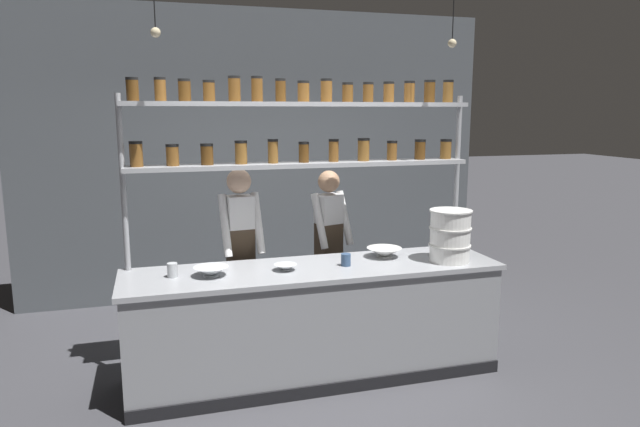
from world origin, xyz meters
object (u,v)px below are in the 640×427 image
prep_bowl_near_left (285,267)px  serving_cup_front (346,260)px  chef_center (329,243)px  spice_shelf_unit (303,136)px  prep_bowl_center_back (384,253)px  prep_bowl_center_front (211,272)px  chef_left (241,250)px  container_stack (450,236)px  serving_cup_by_board (172,270)px

prep_bowl_near_left → serving_cup_front: size_ratio=1.84×
chef_center → spice_shelf_unit: bearing=-146.7°
prep_bowl_near_left → prep_bowl_center_back: (0.90, 0.17, 0.02)m
prep_bowl_center_front → chef_left: bearing=62.9°
spice_shelf_unit → container_stack: (1.12, -0.47, -0.80)m
prep_bowl_center_back → chef_left: bearing=158.3°
spice_shelf_unit → prep_bowl_center_front: spice_shelf_unit is taller
spice_shelf_unit → prep_bowl_near_left: spice_shelf_unit is taller
spice_shelf_unit → serving_cup_by_board: size_ratio=26.60×
prep_bowl_center_front → prep_bowl_center_back: (1.47, 0.16, 0.00)m
chef_center → prep_bowl_near_left: (-0.61, -0.81, 0.03)m
serving_cup_front → serving_cup_by_board: (-1.35, 0.06, 0.01)m
chef_left → prep_bowl_near_left: 0.68m
prep_bowl_near_left → spice_shelf_unit: bearing=56.1°
spice_shelf_unit → container_stack: spice_shelf_unit is taller
prep_bowl_center_back → prep_bowl_center_front: bearing=-173.8°
chef_left → serving_cup_front: size_ratio=16.81×
prep_bowl_near_left → container_stack: bearing=-4.6°
chef_center → prep_bowl_center_back: (0.29, -0.65, 0.04)m
spice_shelf_unit → container_stack: size_ratio=6.71×
prep_bowl_center_back → serving_cup_by_board: bearing=-176.5°
chef_left → prep_bowl_near_left: chef_left is taller
chef_left → container_stack: bearing=-31.2°
serving_cup_front → prep_bowl_center_back: bearing=22.7°
container_stack → prep_bowl_near_left: 1.38m
chef_left → prep_bowl_near_left: bearing=-74.6°
container_stack → prep_bowl_center_front: 1.95m
container_stack → serving_cup_front: container_stack is taller
prep_bowl_center_back → serving_cup_front: bearing=-157.3°
chef_left → prep_bowl_center_back: chef_left is taller
prep_bowl_center_front → serving_cup_by_board: 0.29m
prep_bowl_center_front → serving_cup_front: (1.07, -0.01, 0.01)m
spice_shelf_unit → container_stack: bearing=-22.7°
spice_shelf_unit → serving_cup_front: 1.07m
spice_shelf_unit → prep_bowl_near_left: size_ratio=15.91×
prep_bowl_near_left → prep_bowl_center_front: size_ratio=0.68×
container_stack → prep_bowl_near_left: size_ratio=2.37×
chef_left → serving_cup_by_board: bearing=-143.3°
container_stack → chef_center: bearing=129.3°
serving_cup_by_board → spice_shelf_unit: bearing=15.4°
chef_center → prep_bowl_near_left: size_ratio=8.81×
chef_left → serving_cup_front: bearing=-46.7°
chef_left → prep_bowl_center_front: 0.69m
chef_center → prep_bowl_center_front: 1.43m
chef_left → prep_bowl_center_back: bearing=-28.5°
spice_shelf_unit → serving_cup_front: (0.25, -0.36, -0.97)m
chef_center → serving_cup_by_board: bearing=-170.5°
prep_bowl_center_back → spice_shelf_unit: bearing=163.5°
prep_bowl_near_left → prep_bowl_center_back: prep_bowl_center_back is taller
prep_bowl_near_left → prep_bowl_center_front: 0.57m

